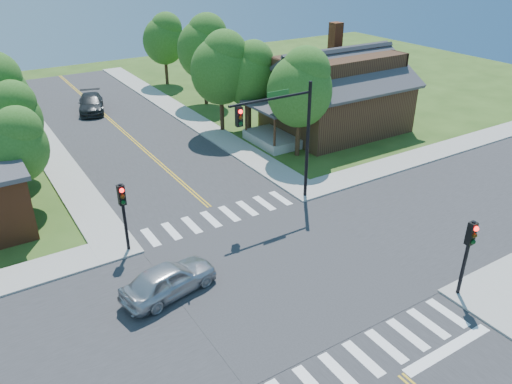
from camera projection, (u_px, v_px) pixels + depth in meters
ground at (282, 272)px, 23.81m from camera, size 100.00×100.00×0.00m
road_ns at (282, 271)px, 23.80m from camera, size 10.00×90.00×0.04m
road_ew at (282, 271)px, 23.80m from camera, size 90.00×10.00×0.04m
intersection_patch at (282, 272)px, 23.81m from camera, size 10.20×10.20×0.06m
sidewalk_ne at (327, 121)px, 43.22m from camera, size 40.00×40.00×0.14m
crosswalk_north at (220, 216)px, 28.46m from camera, size 8.85×2.00×0.01m
crosswalk_south at (375, 352)px, 19.11m from camera, size 8.85×2.00×0.01m
centerline at (282, 271)px, 23.79m from camera, size 0.30×90.00×0.01m
stop_bar at (448, 350)px, 19.27m from camera, size 4.60×0.45×0.09m
signal_mast_ne at (285, 127)px, 27.68m from camera, size 5.30×0.42×7.20m
signal_pole_se at (469, 245)px, 21.02m from camera, size 0.34×0.42×3.80m
signal_pole_nw at (123, 205)px, 24.15m from camera, size 0.34×0.42×3.80m
house_ne at (336, 90)px, 40.21m from camera, size 13.05×8.80×7.11m
tree_e_a at (301, 86)px, 34.32m from camera, size 4.63×4.40×7.87m
tree_e_b at (250, 72)px, 39.29m from camera, size 4.31×4.09×7.32m
tree_e_c at (205, 45)px, 45.55m from camera, size 4.93×4.69×8.38m
tree_e_d at (165, 38)px, 52.37m from camera, size 4.43×4.21×7.53m
tree_w_a at (16, 143)px, 27.67m from camera, size 3.64×3.46×6.19m
tree_house at (222, 66)px, 38.84m from camera, size 4.79×4.55×8.14m
tree_bldg at (11, 116)px, 31.21m from camera, size 3.86×3.66×6.56m
car_silver at (169, 280)px, 21.98m from camera, size 3.51×5.13×1.51m
car_dgrey at (91, 104)px, 45.46m from camera, size 4.76×6.28×1.51m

